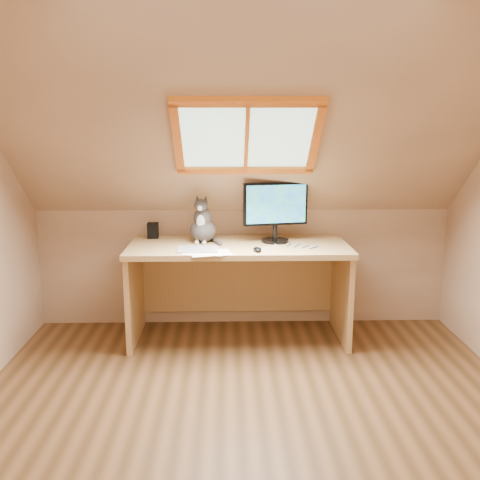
{
  "coord_description": "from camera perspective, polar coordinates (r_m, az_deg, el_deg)",
  "views": [
    {
      "loc": [
        -0.14,
        -2.72,
        1.7
      ],
      "look_at": [
        -0.05,
        1.0,
        0.9
      ],
      "focal_mm": 40.0,
      "sensor_mm": 36.0,
      "label": 1
    }
  ],
  "objects": [
    {
      "name": "ground",
      "position": [
        3.22,
        1.36,
        -19.84
      ],
      "size": [
        3.5,
        3.5,
        0.0
      ],
      "primitive_type": "plane",
      "color": "brown",
      "rests_on": "ground"
    },
    {
      "name": "room_shell",
      "position": [
        2.65,
        1.61,
        6.23
      ],
      "size": [
        3.52,
        3.52,
        2.41
      ],
      "color": "tan",
      "rests_on": "ground"
    },
    {
      "name": "desk",
      "position": [
        4.33,
        -0.16,
        -3.24
      ],
      "size": [
        1.72,
        0.75,
        0.79
      ],
      "color": "tan",
      "rests_on": "ground"
    },
    {
      "name": "monitor",
      "position": [
        4.24,
        3.8,
        3.43
      ],
      "size": [
        0.52,
        0.22,
        0.48
      ],
      "color": "black",
      "rests_on": "desk"
    },
    {
      "name": "cat",
      "position": [
        4.27,
        -4.01,
        1.6
      ],
      "size": [
        0.25,
        0.28,
        0.39
      ],
      "color": "#494340",
      "rests_on": "desk"
    },
    {
      "name": "desk_speaker",
      "position": [
        4.48,
        -9.27,
        1.01
      ],
      "size": [
        0.09,
        0.09,
        0.13
      ],
      "primitive_type": "cube",
      "rotation": [
        0.0,
        0.0,
        0.03
      ],
      "color": "black",
      "rests_on": "desk"
    },
    {
      "name": "graphics_tablet",
      "position": [
        4.01,
        -4.54,
        -1.01
      ],
      "size": [
        0.3,
        0.22,
        0.01
      ],
      "primitive_type": "cube",
      "rotation": [
        0.0,
        0.0,
        0.0
      ],
      "color": "#B2B2B7",
      "rests_on": "desk"
    },
    {
      "name": "mouse",
      "position": [
        3.96,
        1.86,
        -1.0
      ],
      "size": [
        0.08,
        0.11,
        0.03
      ],
      "primitive_type": "ellipsoid",
      "rotation": [
        0.0,
        0.0,
        0.17
      ],
      "color": "black",
      "rests_on": "desk"
    },
    {
      "name": "papers",
      "position": [
        3.95,
        -2.92,
        -1.24
      ],
      "size": [
        0.33,
        0.27,
        0.0
      ],
      "color": "white",
      "rests_on": "desk"
    },
    {
      "name": "cables",
      "position": [
        4.12,
        5.28,
        -0.71
      ],
      "size": [
        0.51,
        0.26,
        0.01
      ],
      "color": "silver",
      "rests_on": "desk"
    }
  ]
}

